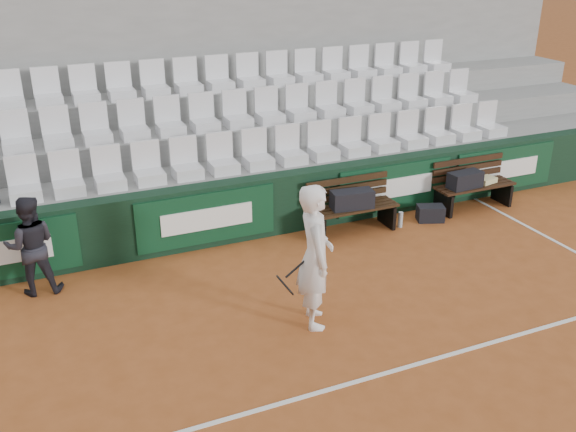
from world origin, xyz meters
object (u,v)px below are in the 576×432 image
object	(u,v)px
bench_left	(353,219)
sports_bag_right	(465,180)
sports_bag_left	(352,199)
bench_right	(473,196)
water_bottle_near	(319,227)
water_bottle_far	(400,220)
sports_bag_ground	(430,213)
ball_kid	(31,246)
tennis_player	(315,256)

from	to	relation	value
bench_left	sports_bag_right	xyz separation A→B (m)	(2.21, -0.01, 0.37)
sports_bag_left	bench_right	bearing A→B (deg)	1.55
bench_right	water_bottle_near	distance (m)	3.03
bench_right	water_bottle_far	size ratio (longest dim) A/B	5.52
sports_bag_ground	water_bottle_far	bearing A→B (deg)	-178.24
water_bottle_near	ball_kid	distance (m)	4.44
tennis_player	ball_kid	xyz separation A→B (m)	(-3.16, 2.20, -0.23)
bench_right	sports_bag_ground	xyz separation A→B (m)	(-1.04, -0.18, -0.09)
bench_right	ball_kid	xyz separation A→B (m)	(-7.42, -0.04, 0.48)
sports_bag_right	tennis_player	world-z (taller)	tennis_player
tennis_player	bench_left	bearing A→B (deg)	51.22
water_bottle_near	sports_bag_left	bearing A→B (deg)	-20.91
sports_bag_right	water_bottle_far	bearing A→B (deg)	-173.80
sports_bag_left	ball_kid	bearing A→B (deg)	179.67
bench_left	water_bottle_near	distance (m)	0.57
sports_bag_left	water_bottle_far	size ratio (longest dim) A/B	2.53
sports_bag_left	water_bottle_near	size ratio (longest dim) A/B	2.97
water_bottle_near	tennis_player	size ratio (longest dim) A/B	0.12
bench_right	sports_bag_right	world-z (taller)	sports_bag_right
bench_right	sports_bag_ground	world-z (taller)	bench_right
sports_bag_ground	water_bottle_far	xyz separation A→B (m)	(-0.62, -0.02, -0.00)
bench_right	water_bottle_far	bearing A→B (deg)	-173.31
ball_kid	water_bottle_far	bearing A→B (deg)	-175.12
water_bottle_far	sports_bag_ground	bearing A→B (deg)	1.76
water_bottle_near	water_bottle_far	distance (m)	1.40
bench_right	bench_left	bearing A→B (deg)	-179.26
bench_right	ball_kid	world-z (taller)	ball_kid
ball_kid	sports_bag_left	bearing A→B (deg)	-173.93
ball_kid	bench_right	bearing A→B (deg)	-173.28
bench_left	sports_bag_left	size ratio (longest dim) A/B	2.18
sports_bag_left	water_bottle_near	bearing A→B (deg)	159.09
tennis_player	ball_kid	bearing A→B (deg)	145.13
sports_bag_ground	ball_kid	size ratio (longest dim) A/B	0.32
bench_right	sports_bag_left	xyz separation A→B (m)	(-2.54, -0.07, 0.37)
sports_bag_right	water_bottle_far	size ratio (longest dim) A/B	2.27
sports_bag_right	sports_bag_ground	xyz separation A→B (m)	(-0.77, -0.13, -0.46)
bench_right	tennis_player	distance (m)	4.86
sports_bag_right	tennis_player	distance (m)	4.57
water_bottle_near	water_bottle_far	xyz separation A→B (m)	(1.37, -0.31, 0.02)
sports_bag_right	ball_kid	xyz separation A→B (m)	(-7.15, 0.00, 0.11)
bench_left	ball_kid	world-z (taller)	ball_kid
water_bottle_near	water_bottle_far	size ratio (longest dim) A/B	0.85
bench_left	water_bottle_far	bearing A→B (deg)	-11.13
bench_right	sports_bag_ground	bearing A→B (deg)	-170.42
sports_bag_ground	water_bottle_near	bearing A→B (deg)	171.61
bench_left	sports_bag_right	size ratio (longest dim) A/B	2.43
sports_bag_left	ball_kid	distance (m)	4.88
bench_left	water_bottle_near	world-z (taller)	bench_left
water_bottle_near	sports_bag_ground	bearing A→B (deg)	-8.39
sports_bag_right	ball_kid	bearing A→B (deg)	179.98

